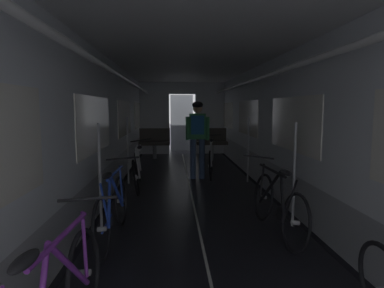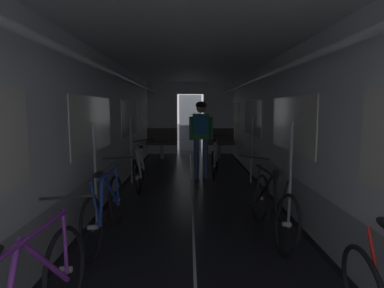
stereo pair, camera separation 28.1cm
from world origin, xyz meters
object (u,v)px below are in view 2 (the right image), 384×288
object	(u,v)px
bench_seat_far_left	(162,140)
bicycle_blue	(106,208)
bicycle_black	(271,206)
bicycle_white	(139,169)
person_cyclist_aisle	(201,131)
bicycle_silver_in_aisle	(215,160)
bench_seat_far_right	(219,140)

from	to	relation	value
bench_seat_far_left	bicycle_blue	world-z (taller)	bench_seat_far_left
bicycle_blue	bicycle_black	bearing A→B (deg)	1.85
bench_seat_far_left	bicycle_black	size ratio (longest dim) A/B	0.58
bicycle_black	bicycle_white	xyz separation A→B (m)	(-2.00, 2.40, -0.00)
person_cyclist_aisle	bicycle_silver_in_aisle	bearing A→B (deg)	38.09
person_cyclist_aisle	bicycle_silver_in_aisle	xyz separation A→B (m)	(0.34, 0.26, -0.69)
bicycle_white	bicycle_blue	bearing A→B (deg)	-90.50
bicycle_black	bench_seat_far_left	bearing A→B (deg)	106.66
bench_seat_far_left	bicycle_blue	bearing A→B (deg)	-91.44
bicycle_black	person_cyclist_aisle	size ratio (longest dim) A/B	0.98
bench_seat_far_right	bicycle_blue	world-z (taller)	bench_seat_far_right
bench_seat_far_left	person_cyclist_aisle	distance (m)	3.24
bench_seat_far_right	bicycle_blue	size ratio (longest dim) A/B	0.58
person_cyclist_aisle	bicycle_white	bearing A→B (deg)	-146.48
person_cyclist_aisle	bench_seat_far_left	bearing A→B (deg)	110.42
bicycle_black	bicycle_silver_in_aisle	size ratio (longest dim) A/B	1.01
bicycle_blue	bicycle_white	bearing A→B (deg)	89.50
bench_seat_far_right	bicycle_silver_in_aisle	size ratio (longest dim) A/B	0.58
bicycle_blue	bicycle_black	distance (m)	2.03
bicycle_blue	bicycle_silver_in_aisle	size ratio (longest dim) A/B	1.01
bicycle_blue	bench_seat_far_right	bearing A→B (deg)	72.73
bicycle_blue	bicycle_white	world-z (taller)	bicycle_white
bicycle_black	person_cyclist_aisle	world-z (taller)	person_cyclist_aisle
bicycle_blue	person_cyclist_aisle	world-z (taller)	person_cyclist_aisle
bench_seat_far_left	bicycle_silver_in_aisle	size ratio (longest dim) A/B	0.58
bench_seat_far_left	bicycle_white	size ratio (longest dim) A/B	0.58
bench_seat_far_left	bicycle_white	world-z (taller)	bicycle_white
bicycle_white	bicycle_black	bearing A→B (deg)	-50.17
bench_seat_far_right	bicycle_white	xyz separation A→B (m)	(-1.94, -3.83, -0.19)
bicycle_blue	person_cyclist_aisle	distance (m)	3.60
bench_seat_far_left	person_cyclist_aisle	xyz separation A→B (m)	(1.12, -3.00, 0.50)
bicycle_white	bicycle_silver_in_aisle	world-z (taller)	bicycle_white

